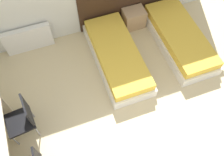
{
  "coord_description": "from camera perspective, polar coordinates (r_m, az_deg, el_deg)",
  "views": [
    {
      "loc": [
        -0.77,
        -0.03,
        4.34
      ],
      "look_at": [
        0.0,
        2.1,
        0.55
      ],
      "focal_mm": 40.0,
      "sensor_mm": 36.0,
      "label": 1
    }
  ],
  "objects": [
    {
      "name": "bed_near_window",
      "position": [
        5.12,
        1.17,
        4.96
      ],
      "size": [
        0.87,
        2.04,
        0.39
      ],
      "color": "silver",
      "rests_on": "ground_plane"
    },
    {
      "name": "nightstand",
      "position": [
        5.78,
        4.98,
        13.46
      ],
      "size": [
        0.47,
        0.36,
        0.44
      ],
      "color": "tan",
      "rests_on": "ground_plane"
    },
    {
      "name": "bed_near_door",
      "position": [
        5.6,
        15.11,
        8.8
      ],
      "size": [
        0.87,
        2.04,
        0.39
      ],
      "color": "silver",
      "rests_on": "ground_plane"
    },
    {
      "name": "chair_near_laptop",
      "position": [
        4.39,
        -19.79,
        -8.65
      ],
      "size": [
        0.48,
        0.48,
        0.91
      ],
      "rotation": [
        0.0,
        0.0,
        0.1
      ],
      "color": "black",
      "rests_on": "ground_plane"
    },
    {
      "name": "headboard_panel",
      "position": [
        5.74,
        4.34,
        16.68
      ],
      "size": [
        2.39,
        0.03,
        0.95
      ],
      "color": "#382316",
      "rests_on": "ground_plane"
    },
    {
      "name": "radiator",
      "position": [
        5.54,
        -18.59,
        8.41
      ],
      "size": [
        1.0,
        0.12,
        0.59
      ],
      "color": "silver",
      "rests_on": "ground_plane"
    }
  ]
}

